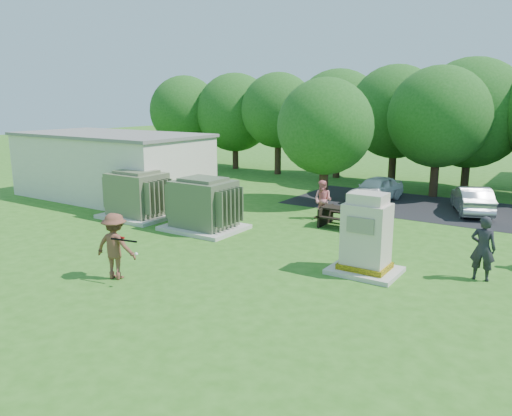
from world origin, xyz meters
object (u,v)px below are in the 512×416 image
Objects in this scene: transformer_left at (137,196)px; generator_cabinet at (366,238)px; person_by_generator at (483,248)px; car_silver_a at (472,200)px; picnic_table at (344,215)px; batter at (115,246)px; person_at_picnic at (323,200)px; transformer_right at (204,205)px; car_white at (376,189)px.

transformer_left is 10.98m from generator_cabinet.
generator_cabinet reaches higher than person_by_generator.
transformer_left is at bearing 16.01° from car_silver_a.
person_by_generator is 9.10m from car_silver_a.
batter is at bearing -108.93° from picnic_table.
picnic_table is 1.54m from person_at_picnic.
transformer_right is 10.19m from person_by_generator.
transformer_right reaches higher than person_by_generator.
transformer_left is at bearing -62.50° from batter.
generator_cabinet is 0.64× the size of car_silver_a.
car_white is (-6.51, 9.14, -0.31)m from person_by_generator.
transformer_right is 1.77× the size of person_at_picnic.
generator_cabinet is at bearing 63.43° from car_silver_a.
batter is (-3.09, -9.02, 0.47)m from picnic_table.
picnic_table is at bearing -72.33° from car_white.
transformer_left is 13.89m from person_by_generator.
transformer_right reaches higher than car_silver_a.
transformer_right is at bearing 0.00° from transformer_left.
transformer_right is at bearing 169.97° from generator_cabinet.
person_at_picnic is at bearing 30.80° from transformer_left.
transformer_right is 5.83m from batter.
transformer_right is 1.60× the size of person_by_generator.
car_white is at bearing 97.88° from picnic_table.
picnic_table is at bearing 36.86° from transformer_right.
generator_cabinet reaches higher than transformer_left.
person_at_picnic is at bearing -85.86° from car_white.
transformer_right is 5.62m from picnic_table.
batter reaches higher than car_silver_a.
transformer_right is at bearing 26.46° from car_silver_a.
person_at_picnic is at bearing 52.20° from transformer_right.
transformer_left reaches higher than picnic_table.
generator_cabinet reaches higher than car_white.
car_white is (-3.53, 10.41, -0.43)m from generator_cabinet.
transformer_left reaches higher than batter.
car_white is at bearing 51.06° from transformer_left.
transformer_left is at bearing -157.68° from picnic_table.
transformer_left is at bearing -1.27° from person_by_generator.
batter reaches higher than picnic_table.
car_silver_a is (3.80, 5.52, 0.13)m from picnic_table.
picnic_table is (8.18, 3.36, -0.48)m from transformer_left.
picnic_table is at bearing -31.73° from person_by_generator.
batter is 1.02× the size of person_by_generator.
transformer_right reaches higher than car_white.
person_by_generator is at bearing -161.69° from batter.
car_white reaches higher than car_silver_a.
batter is 10.47m from person_by_generator.
car_silver_a is (11.98, 8.88, -0.35)m from transformer_left.
transformer_right is 0.80× the size of car_silver_a.
car_white is (2.30, 14.80, -0.34)m from batter.
car_white is (0.50, 5.03, -0.22)m from person_at_picnic.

